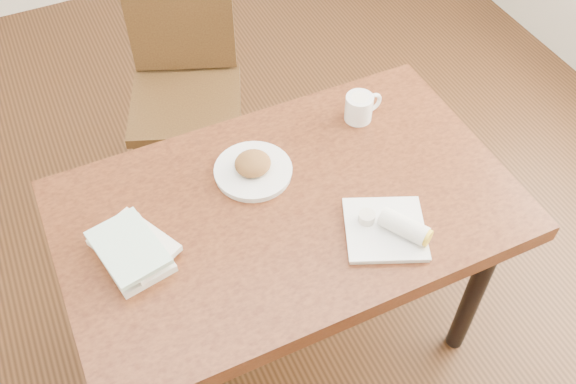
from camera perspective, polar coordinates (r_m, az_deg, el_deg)
name	(u,v)px	position (r m, az deg, el deg)	size (l,w,h in m)	color
ground	(288,333)	(2.42, 0.00, -12.44)	(4.00, 5.00, 0.01)	#472814
table	(288,222)	(1.86, 0.00, -2.68)	(1.27, 0.77, 0.75)	brown
chair_far	(184,74)	(2.54, -9.19, 10.29)	(0.54, 0.54, 0.95)	#4C3415
plate_scone	(253,168)	(1.85, -3.13, 2.12)	(0.23, 0.23, 0.07)	white
coffee_mug	(360,107)	(2.01, 6.42, 7.53)	(0.13, 0.09, 0.09)	white
plate_burrito	(391,228)	(1.73, 9.14, -3.20)	(0.28, 0.28, 0.07)	white
book_stack	(132,249)	(1.71, -13.70, -4.98)	(0.22, 0.26, 0.06)	white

